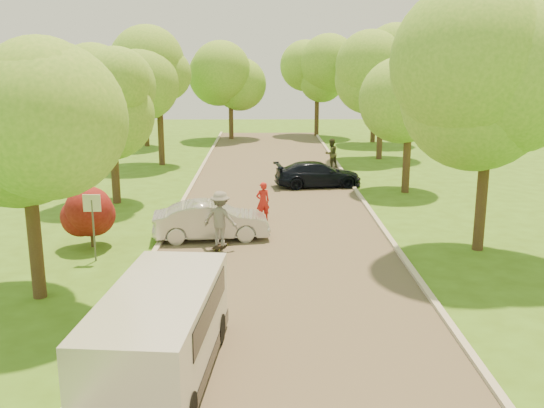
{
  "coord_description": "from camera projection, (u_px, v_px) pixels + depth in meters",
  "views": [
    {
      "loc": [
        -0.43,
        -14.45,
        6.3
      ],
      "look_at": [
        -0.14,
        6.28,
        1.3
      ],
      "focal_mm": 40.0,
      "sensor_mm": 36.0,
      "label": 1
    }
  ],
  "objects": [
    {
      "name": "tree_l_midb",
      "position": [
        115.0,
        99.0,
        26.02
      ],
      "size": [
        4.3,
        4.2,
        6.62
      ],
      "color": "#382619",
      "rests_on": "ground"
    },
    {
      "name": "red_shrub",
      "position": [
        91.0,
        216.0,
        20.52
      ],
      "size": [
        1.7,
        1.7,
        1.95
      ],
      "color": "#382619",
      "rests_on": "ground"
    },
    {
      "name": "dark_sedan",
      "position": [
        318.0,
        174.0,
        30.39
      ],
      "size": [
        4.53,
        2.3,
        1.26
      ],
      "primitive_type": "imported",
      "rotation": [
        0.0,
        0.0,
        1.7
      ],
      "color": "black",
      "rests_on": "ground"
    },
    {
      "name": "tree_l_mida",
      "position": [
        30.0,
        104.0,
        15.2
      ],
      "size": [
        4.71,
        4.6,
        7.39
      ],
      "color": "#382619",
      "rests_on": "ground"
    },
    {
      "name": "silver_sedan",
      "position": [
        211.0,
        221.0,
        21.53
      ],
      "size": [
        4.23,
        1.89,
        1.35
      ],
      "primitive_type": "imported",
      "rotation": [
        0.0,
        0.0,
        1.69
      ],
      "color": "#B9B9BE",
      "rests_on": "ground"
    },
    {
      "name": "ground",
      "position": [
        281.0,
        311.0,
        15.52
      ],
      "size": [
        100.0,
        100.0,
        0.0
      ],
      "primitive_type": "plane",
      "color": "#3C6518",
      "rests_on": "ground"
    },
    {
      "name": "tree_bg_c",
      "position": [
        233.0,
        75.0,
        47.36
      ],
      "size": [
        4.92,
        4.8,
        7.33
      ],
      "color": "#382619",
      "rests_on": "ground"
    },
    {
      "name": "tree_bg_d",
      "position": [
        320.0,
        71.0,
        49.33
      ],
      "size": [
        5.12,
        5.0,
        7.72
      ],
      "color": "#382619",
      "rests_on": "ground"
    },
    {
      "name": "tree_bg_b",
      "position": [
        378.0,
        69.0,
        45.45
      ],
      "size": [
        5.12,
        5.0,
        7.95
      ],
      "color": "#382619",
      "rests_on": "ground"
    },
    {
      "name": "tree_r_far",
      "position": [
        386.0,
        66.0,
        37.59
      ],
      "size": [
        5.33,
        5.2,
        8.34
      ],
      "color": "#382619",
      "rests_on": "ground"
    },
    {
      "name": "street_sign",
      "position": [
        93.0,
        213.0,
        18.96
      ],
      "size": [
        0.55,
        0.06,
        2.17
      ],
      "color": "#59595E",
      "rests_on": "ground"
    },
    {
      "name": "person_olive",
      "position": [
        331.0,
        154.0,
        35.45
      ],
      "size": [
        1.06,
        1.01,
        1.73
      ],
      "primitive_type": "imported",
      "rotation": [
        0.0,
        0.0,
        3.73
      ],
      "color": "#2F341F",
      "rests_on": "ground"
    },
    {
      "name": "minivan",
      "position": [
        161.0,
        332.0,
        12.05
      ],
      "size": [
        2.42,
        5.2,
        1.88
      ],
      "rotation": [
        0.0,
        0.0,
        -0.09
      ],
      "color": "silver",
      "rests_on": "ground"
    },
    {
      "name": "tree_bg_a",
      "position": [
        147.0,
        72.0,
        43.32
      ],
      "size": [
        5.12,
        5.0,
        7.72
      ],
      "color": "#382619",
      "rests_on": "ground"
    },
    {
      "name": "person_striped",
      "position": [
        263.0,
        202.0,
        23.91
      ],
      "size": [
        0.67,
        0.56,
        1.57
      ],
      "primitive_type": "imported",
      "rotation": [
        0.0,
        0.0,
        3.53
      ],
      "color": "#B41E1B",
      "rests_on": "ground"
    },
    {
      "name": "curb_left",
      "position": [
        170.0,
        225.0,
        23.23
      ],
      "size": [
        0.18,
        60.0,
        0.12
      ],
      "primitive_type": "cube",
      "color": "#B2AD9E",
      "rests_on": "ground"
    },
    {
      "name": "skateboarder",
      "position": [
        220.0,
        218.0,
        20.36
      ],
      "size": [
        1.37,
        1.07,
        1.86
      ],
      "primitive_type": "imported",
      "rotation": [
        0.0,
        0.0,
        2.78
      ],
      "color": "slate",
      "rests_on": "longboard"
    },
    {
      "name": "longboard",
      "position": [
        221.0,
        245.0,
        20.58
      ],
      "size": [
        0.58,
        0.99,
        0.11
      ],
      "rotation": [
        0.0,
        0.0,
        2.78
      ],
      "color": "black",
      "rests_on": "ground"
    },
    {
      "name": "tree_r_midb",
      "position": [
        415.0,
        90.0,
        28.08
      ],
      "size": [
        4.51,
        4.4,
        7.01
      ],
      "color": "#382619",
      "rests_on": "ground"
    },
    {
      "name": "road",
      "position": [
        275.0,
        226.0,
        23.3
      ],
      "size": [
        8.0,
        60.0,
        0.01
      ],
      "primitive_type": "cube",
      "color": "#4C4438",
      "rests_on": "ground"
    },
    {
      "name": "tree_l_far",
      "position": [
        162.0,
        73.0,
        35.54
      ],
      "size": [
        4.92,
        4.8,
        7.79
      ],
      "color": "#382619",
      "rests_on": "ground"
    },
    {
      "name": "tree_r_mida",
      "position": [
        498.0,
        83.0,
        19.18
      ],
      "size": [
        5.13,
        5.0,
        7.95
      ],
      "color": "#382619",
      "rests_on": "ground"
    },
    {
      "name": "curb_right",
      "position": [
        380.0,
        224.0,
        23.34
      ],
      "size": [
        0.18,
        60.0,
        0.12
      ],
      "primitive_type": "cube",
      "color": "#B2AD9E",
      "rests_on": "ground"
    }
  ]
}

